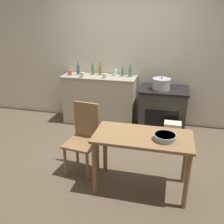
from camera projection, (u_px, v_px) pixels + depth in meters
The scene contains 18 objects.
ground_plane at pixel (106, 159), 3.80m from camera, with size 14.00×14.00×0.00m, color brown.
wall_back at pixel (127, 57), 4.75m from camera, with size 8.00×0.07×2.55m.
counter_cabinet at pixel (100, 100), 4.90m from camera, with size 1.41×0.52×0.95m.
stove at pixel (163, 109), 4.60m from camera, with size 0.86×0.65×0.80m.
work_table at pixel (142, 144), 2.96m from camera, with size 1.15×0.58×0.74m.
chair at pixel (84, 137), 3.38m from camera, with size 0.45×0.45×0.96m.
flour_sack at pixel (172, 133), 4.17m from camera, with size 0.28×0.19×0.39m, color beige.
stock_pot at pixel (161, 84), 4.37m from camera, with size 0.32×0.32×0.22m.
mixing_bowl_large at pixel (165, 137), 2.80m from camera, with size 0.25×0.25×0.07m.
bottle_far_left at pixel (115, 72), 4.73m from camera, with size 0.06×0.06×0.16m.
bottle_left at pixel (100, 70), 4.76m from camera, with size 0.07×0.07×0.24m.
bottle_mid_left at pixel (130, 72), 4.64m from camera, with size 0.07×0.07×0.24m.
bottle_center_left at pixel (78, 70), 4.82m from camera, with size 0.06×0.06×0.24m.
bottle_center at pixel (123, 72), 4.70m from camera, with size 0.06×0.06×0.18m.
bottle_center_right at pixel (93, 70), 4.80m from camera, with size 0.06×0.06×0.23m.
cup_mid_right at pixel (70, 73), 4.78m from camera, with size 0.08×0.08×0.09m, color #B74C42.
cup_right at pixel (105, 76), 4.55m from camera, with size 0.08×0.08×0.08m, color beige.
cup_far_right at pixel (82, 75), 4.61m from camera, with size 0.08×0.08×0.09m, color beige.
Camera 1 is at (0.86, -3.14, 2.08)m, focal length 40.00 mm.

